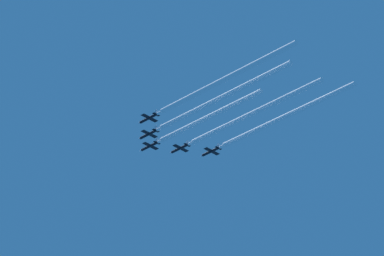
{
  "coord_description": "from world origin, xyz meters",
  "views": [
    {
      "loc": [
        -306.55,
        -317.36,
        2.29
      ],
      "look_at": [
        0.16,
        -17.72,
        251.77
      ],
      "focal_mm": 123.88,
      "sensor_mm": 36.0,
      "label": 1
    }
  ],
  "objects_px": {
    "jet_outer_left": "(148,118)",
    "jet_outer_right": "(210,152)",
    "jet_right_wingman": "(179,149)",
    "jet_lead": "(149,146)",
    "jet_left_wingman": "(148,134)"
  },
  "relations": [
    {
      "from": "jet_outer_left",
      "to": "jet_outer_right",
      "type": "height_order",
      "value": "jet_outer_left"
    },
    {
      "from": "jet_right_wingman",
      "to": "jet_outer_left",
      "type": "relative_size",
      "value": 1.0
    },
    {
      "from": "jet_outer_left",
      "to": "jet_outer_right",
      "type": "bearing_deg",
      "value": 0.56
    },
    {
      "from": "jet_outer_right",
      "to": "jet_lead",
      "type": "bearing_deg",
      "value": 133.91
    },
    {
      "from": "jet_outer_left",
      "to": "jet_right_wingman",
      "type": "bearing_deg",
      "value": 19.57
    },
    {
      "from": "jet_lead",
      "to": "jet_right_wingman",
      "type": "bearing_deg",
      "value": -45.2
    },
    {
      "from": "jet_left_wingman",
      "to": "jet_outer_left",
      "type": "relative_size",
      "value": 1.0
    },
    {
      "from": "jet_left_wingman",
      "to": "jet_outer_right",
      "type": "bearing_deg",
      "value": -19.39
    },
    {
      "from": "jet_lead",
      "to": "jet_outer_right",
      "type": "bearing_deg",
      "value": -46.09
    },
    {
      "from": "jet_right_wingman",
      "to": "jet_lead",
      "type": "bearing_deg",
      "value": 134.8
    },
    {
      "from": "jet_left_wingman",
      "to": "jet_lead",
      "type": "bearing_deg",
      "value": 43.83
    },
    {
      "from": "jet_left_wingman",
      "to": "jet_outer_right",
      "type": "distance_m",
      "value": 26.51
    },
    {
      "from": "jet_outer_left",
      "to": "jet_lead",
      "type": "bearing_deg",
      "value": 45.07
    },
    {
      "from": "jet_right_wingman",
      "to": "jet_outer_right",
      "type": "height_order",
      "value": "jet_right_wingman"
    },
    {
      "from": "jet_left_wingman",
      "to": "jet_outer_right",
      "type": "xyz_separation_m",
      "value": [
        24.99,
        -8.8,
        -0.96
      ]
    }
  ]
}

